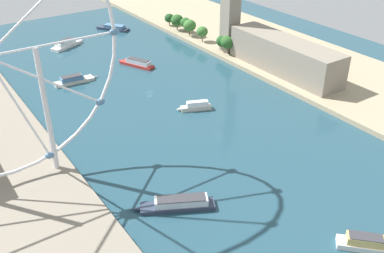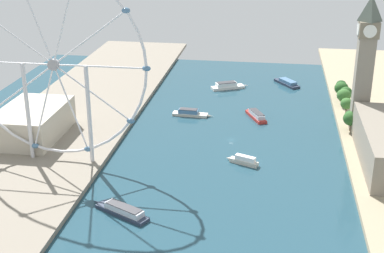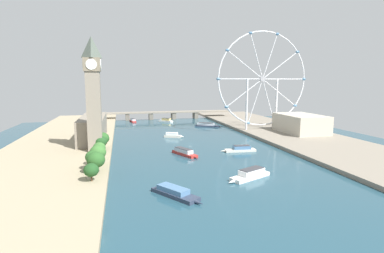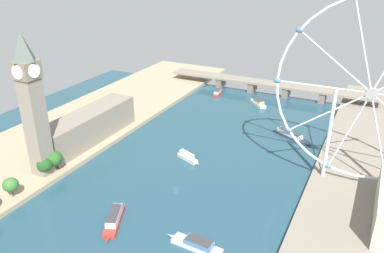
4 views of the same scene
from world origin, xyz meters
name	(u,v)px [view 3 (image 3 of 4)]	position (x,y,z in m)	size (l,w,h in m)	color
ground_plane	(190,144)	(0.00, 0.00, 0.00)	(404.17, 404.17, 0.00)	#234756
riverbank_left	(59,148)	(-117.08, 0.00, 1.50)	(90.00, 520.00, 3.00)	tan
riverbank_right	(300,137)	(117.08, 0.00, 1.50)	(90.00, 520.00, 3.00)	gray
clock_tower	(93,93)	(-84.26, -24.84, 50.11)	(13.58, 13.58, 90.63)	gray
parliament_block	(93,128)	(-90.29, 27.59, 14.12)	(22.00, 88.85, 22.24)	gray
tree_row_embankment	(98,150)	(-79.74, -61.23, 11.35)	(12.89, 95.10, 14.08)	#513823
ferris_wheel	(263,80)	(97.80, 51.95, 60.72)	(112.32, 3.20, 113.23)	silver
riverside_hall	(300,123)	(129.73, 20.36, 12.83)	(38.13, 59.58, 19.67)	#BCB29E
river_bridge	(162,113)	(0.00, 201.81, 8.85)	(216.17, 17.86, 11.78)	gray
tour_boat_0	(166,120)	(0.20, 164.64, 2.37)	(21.04, 21.48, 5.86)	white
tour_boat_1	(173,135)	(-10.47, 36.36, 2.31)	(20.75, 11.39, 5.47)	beige
tour_boat_2	(207,125)	(46.00, 105.25, 2.24)	(34.36, 21.11, 5.25)	#2D384C
tour_boat_3	(250,174)	(12.62, -111.70, 2.44)	(32.10, 19.79, 5.96)	white
tour_boat_4	(184,152)	(-14.61, -43.55, 2.30)	(17.17, 30.31, 5.43)	#B22D28
tour_boat_5	(175,192)	(-37.58, -130.71, 1.94)	(23.05, 30.68, 4.67)	#2D384C
tour_boat_6	(133,120)	(-46.90, 176.64, 2.04)	(9.25, 25.30, 4.91)	#B22D28
tour_boat_7	(240,149)	(34.28, -41.53, 2.07)	(30.81, 8.68, 5.22)	beige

